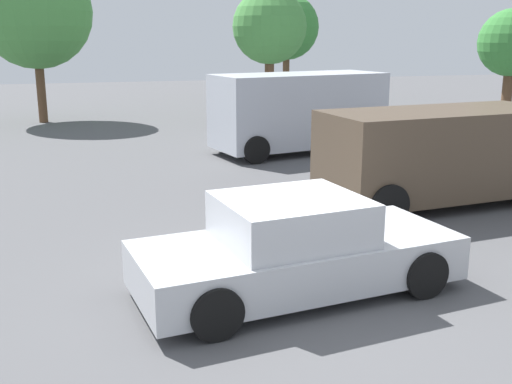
{
  "coord_description": "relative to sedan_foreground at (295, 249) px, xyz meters",
  "views": [
    {
      "loc": [
        -2.57,
        -7.16,
        3.37
      ],
      "look_at": [
        0.08,
        2.11,
        0.9
      ],
      "focal_mm": 43.05,
      "sensor_mm": 36.0,
      "label": 1
    }
  ],
  "objects": [
    {
      "name": "sedan_foreground",
      "position": [
        0.0,
        0.0,
        0.0
      ],
      "size": [
        4.51,
        2.32,
        1.33
      ],
      "rotation": [
        0.0,
        0.0,
        0.13
      ],
      "color": "#B7BABF",
      "rests_on": "ground_plane"
    },
    {
      "name": "tree_back_left",
      "position": [
        15.01,
        15.24,
        2.44
      ],
      "size": [
        2.81,
        2.81,
        4.48
      ],
      "color": "brown",
      "rests_on": "ground_plane"
    },
    {
      "name": "van_white",
      "position": [
        3.54,
        9.69,
        0.63
      ],
      "size": [
        5.32,
        3.01,
        2.3
      ],
      "rotation": [
        0.0,
        0.0,
        0.2
      ],
      "color": "#B2B7C1",
      "rests_on": "ground_plane"
    },
    {
      "name": "ground_plane",
      "position": [
        -0.05,
        -0.11,
        -0.6
      ],
      "size": [
        80.0,
        80.0,
        0.0
      ],
      "primitive_type": "plane",
      "color": "#515154"
    },
    {
      "name": "tree_back_right",
      "position": [
        4.62,
        16.14,
        3.06
      ],
      "size": [
        2.87,
        2.87,
        5.14
      ],
      "color": "brown",
      "rests_on": "ground_plane"
    },
    {
      "name": "suv_dark",
      "position": [
        4.29,
        3.41,
        0.46
      ],
      "size": [
        5.02,
        2.54,
        1.94
      ],
      "rotation": [
        0.0,
        0.0,
        3.24
      ],
      "color": "#4C3D2D",
      "rests_on": "ground_plane"
    },
    {
      "name": "tree_back_center",
      "position": [
        7.68,
        23.13,
        3.15
      ],
      "size": [
        3.28,
        3.28,
        5.42
      ],
      "color": "brown",
      "rests_on": "ground_plane"
    },
    {
      "name": "pedestrian",
      "position": [
        2.6,
        5.59,
        0.44
      ],
      "size": [
        0.45,
        0.45,
        1.74
      ],
      "rotation": [
        0.0,
        0.0,
        2.33
      ],
      "color": "gray",
      "rests_on": "ground_plane"
    },
    {
      "name": "tree_far_right",
      "position": [
        -4.07,
        18.53,
        3.64
      ],
      "size": [
        4.34,
        4.34,
        6.42
      ],
      "color": "brown",
      "rests_on": "ground_plane"
    }
  ]
}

